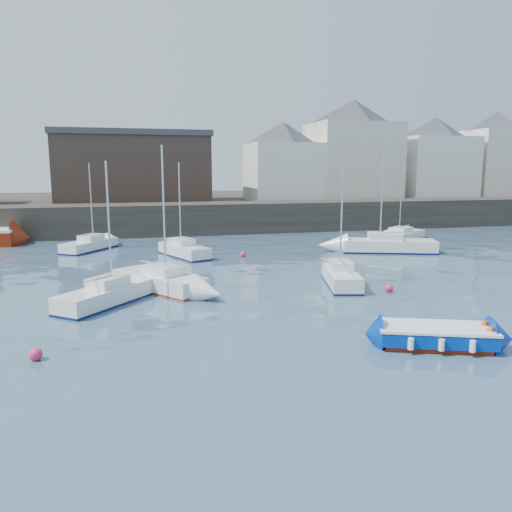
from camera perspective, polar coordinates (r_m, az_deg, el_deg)
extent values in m
plane|color=#2D4760|center=(17.59, 10.16, -11.36)|extent=(220.00, 220.00, 0.00)
cube|color=#28231E|center=(50.56, -6.64, 4.32)|extent=(90.00, 5.00, 3.00)
cube|color=#28231E|center=(68.38, -8.78, 5.61)|extent=(90.00, 32.00, 2.80)
cube|color=beige|center=(62.94, 10.94, 10.57)|extent=(10.00, 8.00, 9.00)
pyramid|color=#3A3D44|center=(63.31, 11.12, 15.91)|extent=(13.36, 13.36, 2.80)
cube|color=white|center=(67.97, 19.62, 9.49)|extent=(9.00, 7.00, 7.50)
pyramid|color=#3A3D44|center=(68.17, 19.87, 13.66)|extent=(11.88, 11.88, 2.45)
cube|color=beige|center=(73.39, 25.55, 9.48)|extent=(8.00, 7.00, 8.50)
pyramid|color=#3A3D44|center=(73.65, 25.87, 13.73)|extent=(11.14, 11.14, 2.45)
cube|color=white|center=(59.15, 3.11, 9.58)|extent=(8.00, 7.00, 6.50)
pyramid|color=#3A3D44|center=(59.30, 3.15, 13.91)|extent=(11.14, 11.14, 2.45)
cube|color=#3D2D26|center=(57.85, -13.86, 9.55)|extent=(16.00, 10.00, 7.00)
cube|color=#3A3D44|center=(57.97, -14.01, 13.31)|extent=(16.40, 10.40, 0.60)
cube|color=maroon|center=(19.41, 19.74, -9.46)|extent=(3.94, 2.74, 0.18)
cube|color=#002D99|center=(19.30, 19.80, -8.51)|extent=(4.31, 3.04, 0.50)
cube|color=white|center=(19.22, 19.85, -7.67)|extent=(4.40, 3.11, 0.09)
cube|color=white|center=(19.28, 19.81, -8.28)|extent=(3.39, 2.28, 0.45)
cube|color=tan|center=(19.25, 19.83, -7.96)|extent=(0.70, 1.21, 0.07)
cylinder|color=white|center=(20.00, 16.32, -7.78)|extent=(0.20, 0.20, 0.40)
cylinder|color=white|center=(18.23, 17.28, -9.57)|extent=(0.20, 0.20, 0.40)
cylinder|color=white|center=(20.20, 19.20, -7.76)|extent=(0.20, 0.20, 0.40)
cylinder|color=white|center=(18.44, 20.44, -9.52)|extent=(0.20, 0.20, 0.40)
cylinder|color=white|center=(20.44, 22.02, -7.73)|extent=(0.20, 0.20, 0.40)
cylinder|color=white|center=(18.71, 23.52, -9.45)|extent=(0.20, 0.20, 0.40)
cube|color=silver|center=(24.66, -16.89, -4.43)|extent=(4.57, 4.94, 0.84)
cube|color=#0A1B3F|center=(24.75, -16.85, -5.24)|extent=(4.62, 4.99, 0.11)
cube|color=silver|center=(24.69, -16.56, -2.84)|extent=(2.10, 2.16, 0.46)
cylinder|color=silver|center=(24.45, -16.47, 3.48)|extent=(0.09, 0.09, 5.88)
cube|color=silver|center=(27.04, -11.05, -2.90)|extent=(4.91, 5.78, 0.87)
cube|color=maroon|center=(27.13, -11.02, -3.68)|extent=(4.96, 5.83, 0.12)
cube|color=silver|center=(26.68, -10.70, -1.57)|extent=(2.32, 2.46, 0.48)
cylinder|color=silver|center=(26.04, -10.50, 5.02)|extent=(0.10, 0.10, 6.66)
cube|color=silver|center=(27.90, 9.72, -2.48)|extent=(2.66, 4.99, 0.86)
cube|color=#101441|center=(27.98, 9.70, -3.22)|extent=(2.69, 5.04, 0.11)
cube|color=silver|center=(27.99, 9.67, -1.04)|extent=(1.52, 1.90, 0.48)
cylinder|color=silver|center=(27.87, 9.74, 4.11)|extent=(0.10, 0.10, 5.48)
cube|color=silver|center=(39.97, 14.95, 1.12)|extent=(7.33, 4.45, 0.97)
cube|color=#090C38|center=(40.03, 14.92, 0.53)|extent=(7.40, 4.50, 0.13)
cube|color=silver|center=(39.81, 14.50, 2.20)|extent=(2.87, 2.40, 0.54)
cylinder|color=silver|center=(39.45, 14.23, 7.62)|extent=(0.11, 0.11, 8.03)
cube|color=silver|center=(37.01, -8.20, 0.59)|extent=(3.46, 5.46, 0.85)
cube|color=#0C1645|center=(37.08, -8.19, 0.03)|extent=(3.50, 5.51, 0.11)
cube|color=silver|center=(37.14, -8.42, 1.65)|extent=(1.83, 2.15, 0.47)
cylinder|color=silver|center=(37.09, -8.72, 5.92)|extent=(0.09, 0.09, 5.99)
cube|color=silver|center=(47.21, 16.32, 2.24)|extent=(5.99, 5.08, 0.77)
cube|color=yellow|center=(47.25, 16.30, 1.83)|extent=(6.05, 5.13, 0.10)
cube|color=silver|center=(46.86, 16.21, 2.93)|extent=(2.55, 2.40, 0.43)
cylinder|color=silver|center=(46.33, 16.26, 6.87)|extent=(0.09, 0.09, 6.90)
cube|color=silver|center=(41.66, -18.52, 1.16)|extent=(4.30, 5.29, 0.79)
cube|color=#0E0D3E|center=(41.71, -18.49, 0.70)|extent=(4.35, 5.34, 0.10)
cube|color=silver|center=(41.79, -18.34, 2.04)|extent=(2.06, 2.22, 0.44)
cylinder|color=silver|center=(41.73, -18.33, 5.90)|extent=(0.09, 0.09, 6.03)
sphere|color=#DC2B50|center=(18.65, -23.83, -10.82)|extent=(0.44, 0.44, 0.44)
sphere|color=#DC2B50|center=(27.12, 14.94, -3.96)|extent=(0.42, 0.42, 0.42)
sphere|color=#DC2B50|center=(36.65, -1.48, -0.08)|extent=(0.40, 0.40, 0.40)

